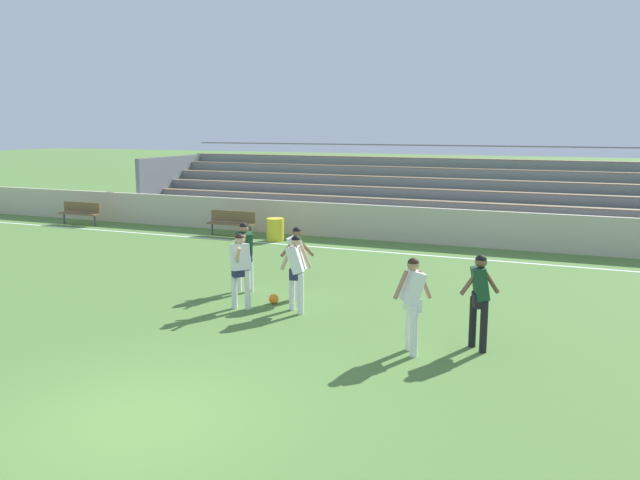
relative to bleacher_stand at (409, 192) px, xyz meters
The scene contains 14 objects.
ground_plane 18.11m from the bleacher_stand, 86.68° to the right, with size 160.00×160.00×0.00m, color #517A38.
field_line_sideline 5.89m from the bleacher_stand, 79.47° to the right, with size 44.00×0.12×0.01m, color white.
sideline_wall 3.89m from the bleacher_stand, 74.08° to the right, with size 48.00×0.16×1.21m, color beige.
bleacher_stand is the anchor object (origin of this frame).
bench_far_left 7.15m from the bleacher_stand, 136.96° to the right, with size 1.80×0.40×0.90m.
bench_near_wall_gap 13.09m from the bleacher_stand, 158.21° to the right, with size 1.80×0.40×0.90m.
trash_bin 6.17m from the bleacher_stand, 123.39° to the right, with size 0.59×0.59×0.77m, color yellow.
player_white_wide_left 12.87m from the bleacher_stand, 91.38° to the right, with size 0.47×0.67×1.65m.
player_dark_overlapping 11.57m from the bleacher_stand, 94.79° to the right, with size 0.51×0.67×1.66m.
player_dark_dropping_back 14.33m from the bleacher_stand, 70.35° to the right, with size 0.66×0.46×1.71m.
player_white_trailing_run 14.63m from the bleacher_stand, 75.01° to the right, with size 0.64×0.53×1.70m.
player_white_pressing_high 11.71m from the bleacher_stand, 87.57° to the right, with size 0.69×0.55×1.67m.
player_white_wide_right 12.65m from the bleacher_stand, 85.96° to the right, with size 0.58×0.45×1.65m.
soccer_ball 12.30m from the bleacher_stand, 89.24° to the right, with size 0.22×0.22×0.22m, color orange.
Camera 1 is at (5.35, -6.54, 3.91)m, focal length 36.00 mm.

